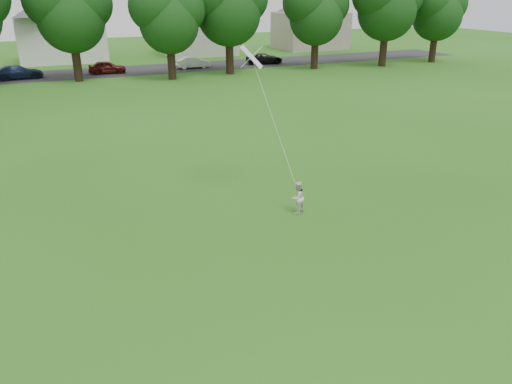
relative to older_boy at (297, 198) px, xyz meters
name	(u,v)px	position (x,y,z in m)	size (l,w,h in m)	color
ground	(220,313)	(-4.74, -4.66, -0.62)	(160.00, 160.00, 0.00)	#295A14
street	(72,74)	(-4.74, 37.34, -0.61)	(90.00, 7.00, 0.01)	#2D2D30
older_boy	(297,198)	(0.00, 0.00, 0.00)	(0.60, 0.47, 1.23)	silver
kite	(275,124)	(-0.37, 1.25, 2.53)	(1.19, 1.90, 5.24)	white
tree_row	(86,6)	(-3.30, 31.36, 5.76)	(81.40, 9.08, 10.62)	black
parked_cars	(16,72)	(-9.61, 36.34, -0.01)	(53.96, 2.23, 1.28)	black
house_row	(40,14)	(-6.51, 47.34, 4.49)	(76.66, 13.23, 10.61)	white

